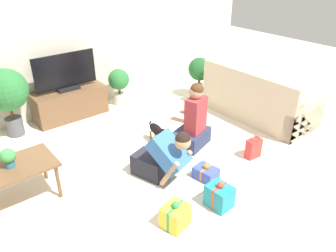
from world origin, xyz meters
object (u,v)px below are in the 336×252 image
(gift_box_c, at_px, (206,173))
(dog, at_px, (158,131))
(potted_plant_back_left, at_px, (7,93))
(potted_plant_back_right, at_px, (119,83))
(gift_box_b, at_px, (219,196))
(coffee_table, at_px, (7,173))
(tabletop_plant, at_px, (8,157))
(gift_bag_a, at_px, (254,148))
(potted_plant_corner_right, at_px, (200,73))
(gift_box_a, at_px, (175,216))
(tv_console, at_px, (70,103))
(tv, at_px, (66,74))
(sofa_right, at_px, (257,100))
(person_sitting, at_px, (193,123))
(person_kneeling, at_px, (163,157))

(gift_box_c, bearing_deg, dog, 87.73)
(potted_plant_back_left, bearing_deg, potted_plant_back_right, 0.00)
(dog, relative_size, gift_box_b, 1.53)
(coffee_table, distance_m, gift_box_c, 2.32)
(potted_plant_back_right, relative_size, tabletop_plant, 3.00)
(dog, relative_size, gift_bag_a, 1.65)
(potted_plant_corner_right, bearing_deg, gift_box_a, -137.60)
(potted_plant_back_right, distance_m, dog, 1.65)
(tv_console, relative_size, potted_plant_back_left, 1.13)
(tv, distance_m, gift_bag_a, 3.20)
(gift_box_c, bearing_deg, potted_plant_back_left, 119.78)
(sofa_right, bearing_deg, person_sitting, 90.48)
(gift_bag_a, bearing_deg, potted_plant_back_right, 99.91)
(person_kneeling, bearing_deg, gift_box_c, -52.81)
(coffee_table, relative_size, gift_box_a, 3.25)
(tv, relative_size, potted_plant_corner_right, 1.34)
(gift_box_b, relative_size, gift_box_c, 1.05)
(coffee_table, height_order, tabletop_plant, tabletop_plant)
(potted_plant_back_left, height_order, gift_box_a, potted_plant_back_left)
(potted_plant_back_right, bearing_deg, gift_box_c, -98.01)
(person_sitting, relative_size, tabletop_plant, 4.42)
(potted_plant_corner_right, bearing_deg, sofa_right, -83.41)
(potted_plant_back_left, bearing_deg, person_sitting, -45.31)
(tv_console, bearing_deg, dog, -69.54)
(potted_plant_back_right, bearing_deg, gift_box_b, -101.25)
(tv_console, distance_m, person_kneeling, 2.41)
(potted_plant_back_left, height_order, gift_box_b, potted_plant_back_left)
(potted_plant_corner_right, distance_m, dog, 1.99)
(tv_console, relative_size, tabletop_plant, 5.41)
(coffee_table, relative_size, gift_box_c, 3.27)
(potted_plant_corner_right, distance_m, person_kneeling, 2.79)
(person_kneeling, xyz_separation_m, dog, (0.48, 0.74, -0.12))
(sofa_right, xyz_separation_m, gift_box_b, (-2.17, -1.17, -0.17))
(coffee_table, distance_m, potted_plant_back_right, 2.91)
(potted_plant_back_left, distance_m, gift_box_b, 3.43)
(person_kneeling, bearing_deg, potted_plant_corner_right, 20.20)
(coffee_table, relative_size, potted_plant_back_right, 1.54)
(potted_plant_back_right, bearing_deg, tv, 177.00)
(tv, xyz_separation_m, gift_box_c, (0.58, -2.72, -0.69))
(sofa_right, height_order, tabletop_plant, sofa_right)
(gift_box_a, bearing_deg, potted_plant_back_right, 68.50)
(tv, bearing_deg, gift_bag_a, -62.85)
(potted_plant_back_right, relative_size, person_sitting, 0.68)
(person_sitting, relative_size, dog, 1.95)
(dog, height_order, tabletop_plant, tabletop_plant)
(tv, height_order, potted_plant_back_right, tv)
(gift_box_b, distance_m, gift_bag_a, 1.17)
(tv, xyz_separation_m, gift_box_a, (-0.25, -3.10, -0.64))
(sofa_right, xyz_separation_m, gift_box_c, (-1.93, -0.72, -0.23))
(sofa_right, distance_m, person_sitting, 1.51)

